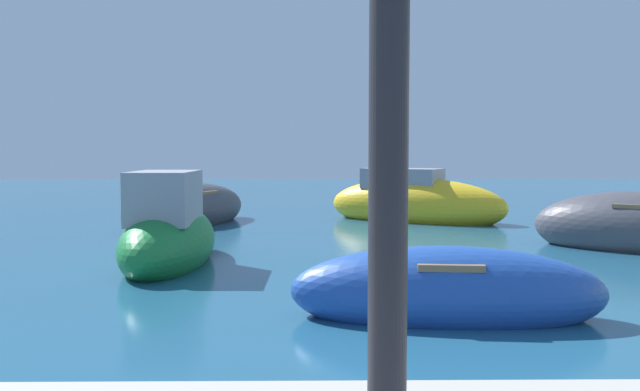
{
  "coord_description": "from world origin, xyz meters",
  "views": [
    {
      "loc": [
        -7.64,
        -6.47,
        2.06
      ],
      "look_at": [
        -7.43,
        9.53,
        0.96
      ],
      "focal_mm": 38.16,
      "sensor_mm": 36.0,
      "label": 1
    }
  ],
  "objects_px": {
    "moored_boat_6": "(415,203)",
    "moored_boat_3": "(169,236)",
    "moored_boat_5": "(187,210)",
    "moored_boat_0": "(639,229)",
    "moored_boat_8": "(447,292)"
  },
  "relations": [
    {
      "from": "moored_boat_8",
      "to": "moored_boat_0",
      "type": "bearing_deg",
      "value": -126.84
    },
    {
      "from": "moored_boat_5",
      "to": "moored_boat_6",
      "type": "bearing_deg",
      "value": -57.07
    },
    {
      "from": "moored_boat_0",
      "to": "moored_boat_5",
      "type": "relative_size",
      "value": 0.84
    },
    {
      "from": "moored_boat_6",
      "to": "moored_boat_8",
      "type": "distance_m",
      "value": 11.31
    },
    {
      "from": "moored_boat_5",
      "to": "moored_boat_0",
      "type": "bearing_deg",
      "value": -90.76
    },
    {
      "from": "moored_boat_5",
      "to": "moored_boat_6",
      "type": "distance_m",
      "value": 6.4
    },
    {
      "from": "moored_boat_0",
      "to": "moored_boat_3",
      "type": "xyz_separation_m",
      "value": [
        -9.26,
        -1.67,
        0.08
      ]
    },
    {
      "from": "moored_boat_0",
      "to": "moored_boat_3",
      "type": "bearing_deg",
      "value": 43.8
    },
    {
      "from": "moored_boat_6",
      "to": "moored_boat_5",
      "type": "bearing_deg",
      "value": -140.95
    },
    {
      "from": "moored_boat_0",
      "to": "moored_boat_5",
      "type": "bearing_deg",
      "value": 8.93
    },
    {
      "from": "moored_boat_0",
      "to": "moored_boat_6",
      "type": "height_order",
      "value": "moored_boat_6"
    },
    {
      "from": "moored_boat_0",
      "to": "moored_boat_3",
      "type": "height_order",
      "value": "moored_boat_3"
    },
    {
      "from": "moored_boat_6",
      "to": "moored_boat_3",
      "type": "bearing_deg",
      "value": -97.05
    },
    {
      "from": "moored_boat_3",
      "to": "moored_boat_8",
      "type": "height_order",
      "value": "moored_boat_3"
    },
    {
      "from": "moored_boat_3",
      "to": "moored_boat_5",
      "type": "relative_size",
      "value": 0.77
    }
  ]
}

